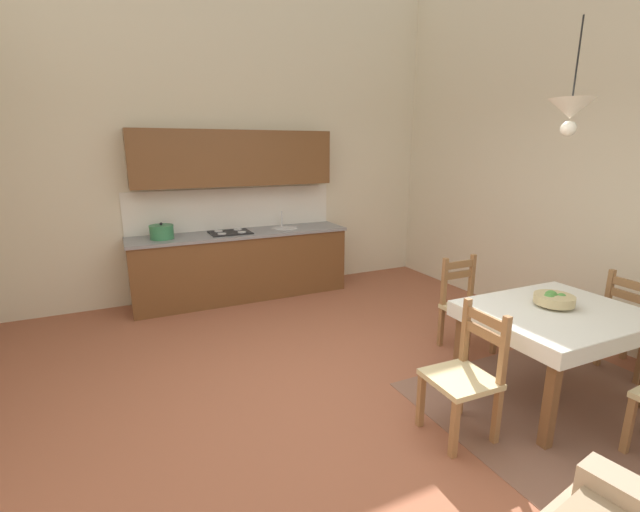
# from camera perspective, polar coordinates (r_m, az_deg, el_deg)

# --- Properties ---
(ground_plane) EXTENTS (6.41, 6.57, 0.10)m
(ground_plane) POSITION_cam_1_polar(r_m,az_deg,el_deg) (3.76, 2.11, -18.41)
(ground_plane) COLOR #99563D
(wall_back) EXTENTS (6.41, 0.12, 4.26)m
(wall_back) POSITION_cam_1_polar(r_m,az_deg,el_deg) (6.04, -11.69, 15.32)
(wall_back) COLOR beige
(wall_back) RESTS_ON ground_plane
(wall_right) EXTENTS (0.12, 6.57, 4.26)m
(wall_right) POSITION_cam_1_polar(r_m,az_deg,el_deg) (5.26, 33.29, 13.59)
(wall_right) COLOR beige
(wall_right) RESTS_ON ground_plane
(area_rug) EXTENTS (2.10, 1.60, 0.01)m
(area_rug) POSITION_cam_1_polar(r_m,az_deg,el_deg) (4.09, 28.86, -16.57)
(area_rug) COLOR #825A49
(area_rug) RESTS_ON ground_plane
(kitchen_cabinetry) EXTENTS (2.84, 0.63, 2.20)m
(kitchen_cabinetry) POSITION_cam_1_polar(r_m,az_deg,el_deg) (5.82, -10.62, 2.78)
(kitchen_cabinetry) COLOR brown
(kitchen_cabinetry) RESTS_ON ground_plane
(dining_table) EXTENTS (1.30, 1.06, 0.75)m
(dining_table) POSITION_cam_1_polar(r_m,az_deg,el_deg) (3.88, 28.76, -8.00)
(dining_table) COLOR brown
(dining_table) RESTS_ON ground_plane
(dining_chair_kitchen_side) EXTENTS (0.42, 0.42, 0.93)m
(dining_chair_kitchen_side) POSITION_cam_1_polar(r_m,az_deg,el_deg) (4.54, 18.83, -6.40)
(dining_chair_kitchen_side) COLOR #D1BC89
(dining_chair_kitchen_side) RESTS_ON ground_plane
(dining_chair_window_side) EXTENTS (0.45, 0.45, 0.93)m
(dining_chair_window_side) POSITION_cam_1_polar(r_m,az_deg,el_deg) (4.76, 36.27, -7.52)
(dining_chair_window_side) COLOR #D1BC89
(dining_chair_window_side) RESTS_ON ground_plane
(dining_chair_tv_side) EXTENTS (0.44, 0.44, 0.93)m
(dining_chair_tv_side) POSITION_cam_1_polar(r_m,az_deg,el_deg) (3.24, 18.69, -14.88)
(dining_chair_tv_side) COLOR #D1BC89
(dining_chair_tv_side) RESTS_ON ground_plane
(fruit_bowl) EXTENTS (0.30, 0.30, 0.12)m
(fruit_bowl) POSITION_cam_1_polar(r_m,az_deg,el_deg) (3.88, 28.61, -5.07)
(fruit_bowl) COLOR tan
(fruit_bowl) RESTS_ON dining_table
(pendant_lamp) EXTENTS (0.32, 0.32, 0.81)m
(pendant_lamp) POSITION_cam_1_polar(r_m,az_deg,el_deg) (3.73, 30.35, 16.39)
(pendant_lamp) COLOR black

